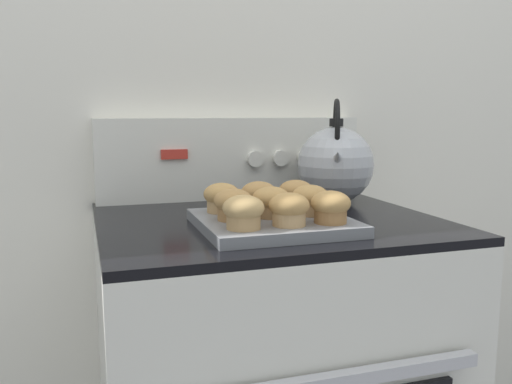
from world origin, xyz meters
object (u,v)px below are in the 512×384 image
(muffin_pan, at_px, (273,223))
(tea_kettle, at_px, (335,163))
(muffin_r0_c2, at_px, (331,207))
(muffin_r2_c2, at_px, (296,194))
(muffin_r2_c0, at_px, (222,197))
(muffin_r0_c1, at_px, (289,209))
(muffin_r1_c0, at_px, (233,204))
(muffin_r2_c1, at_px, (259,195))
(muffin_r1_c1, at_px, (271,202))
(muffin_r1_c2, at_px, (310,200))
(muffin_r0_c0, at_px, (243,212))

(muffin_pan, height_order, tea_kettle, tea_kettle)
(muffin_r0_c2, height_order, muffin_r2_c2, same)
(muffin_pan, distance_m, muffin_r2_c0, 0.13)
(muffin_r0_c1, xyz_separation_m, tea_kettle, (0.25, 0.32, 0.05))
(muffin_pan, xyz_separation_m, muffin_r1_c0, (-0.08, -0.00, 0.04))
(muffin_r2_c1, xyz_separation_m, muffin_r2_c2, (0.09, -0.00, 0.00))
(muffin_r1_c0, xyz_separation_m, muffin_r1_c1, (0.08, 0.00, 0.00))
(muffin_r0_c2, bearing_deg, muffin_r1_c2, 92.57)
(muffin_r0_c0, relative_size, tea_kettle, 0.29)
(muffin_r2_c1, bearing_deg, muffin_r0_c0, -116.52)
(muffin_r0_c1, height_order, muffin_r2_c1, same)
(muffin_r0_c0, xyz_separation_m, muffin_r0_c1, (0.09, 0.00, 0.00))
(muffin_r0_c0, bearing_deg, muffin_pan, 44.61)
(muffin_r0_c2, bearing_deg, muffin_r0_c1, 178.91)
(muffin_r0_c2, distance_m, muffin_r2_c2, 0.17)
(muffin_r0_c0, relative_size, muffin_r1_c0, 1.00)
(muffin_pan, height_order, muffin_r1_c0, muffin_r1_c0)
(muffin_r1_c2, bearing_deg, muffin_r2_c2, 88.67)
(muffin_r0_c0, distance_m, muffin_r2_c2, 0.24)
(tea_kettle, bearing_deg, muffin_r2_c2, -138.05)
(muffin_r2_c0, distance_m, muffin_r2_c2, 0.17)
(muffin_r2_c2, bearing_deg, muffin_r1_c2, -91.33)
(muffin_pan, distance_m, muffin_r0_c1, 0.09)
(muffin_r0_c2, relative_size, muffin_r2_c2, 1.00)
(muffin_pan, xyz_separation_m, muffin_r0_c0, (-0.09, -0.09, 0.04))
(muffin_r0_c1, relative_size, muffin_r2_c2, 1.00)
(muffin_pan, distance_m, muffin_r1_c1, 0.04)
(muffin_r2_c2, bearing_deg, tea_kettle, 41.95)
(muffin_r2_c2, xyz_separation_m, tea_kettle, (0.17, 0.15, 0.05))
(muffin_r0_c1, relative_size, muffin_r0_c2, 1.00)
(muffin_r2_c0, height_order, tea_kettle, tea_kettle)
(tea_kettle, bearing_deg, muffin_r1_c2, -126.12)
(muffin_r0_c0, bearing_deg, muffin_r1_c2, 27.15)
(muffin_r2_c0, height_order, muffin_r2_c2, same)
(muffin_r2_c2, bearing_deg, muffin_r0_c0, -135.19)
(muffin_r1_c2, height_order, muffin_r2_c2, same)
(tea_kettle, bearing_deg, muffin_r0_c0, -136.59)
(muffin_pan, xyz_separation_m, muffin_r2_c0, (-0.08, 0.09, 0.04))
(muffin_r0_c0, relative_size, muffin_r2_c2, 1.00)
(muffin_r1_c1, height_order, muffin_r2_c2, same)
(muffin_r0_c1, bearing_deg, tea_kettle, 51.89)
(muffin_r0_c0, height_order, muffin_r1_c2, same)
(muffin_r1_c1, bearing_deg, muffin_r1_c2, -0.86)
(muffin_r2_c1, bearing_deg, muffin_r0_c2, -63.05)
(muffin_r0_c0, bearing_deg, muffin_r2_c0, 88.99)
(muffin_r1_c1, bearing_deg, muffin_pan, -50.13)
(muffin_r0_c0, relative_size, muffin_r2_c0, 1.00)
(muffin_r1_c1, bearing_deg, muffin_r0_c2, -45.07)
(muffin_r0_c2, bearing_deg, muffin_r2_c2, 90.67)
(muffin_r1_c1, distance_m, muffin_r1_c2, 0.08)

